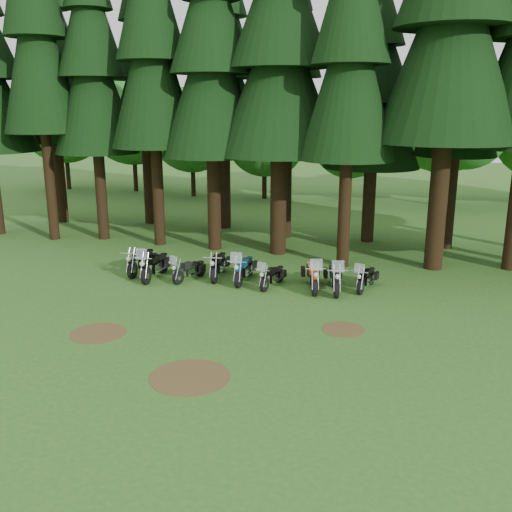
# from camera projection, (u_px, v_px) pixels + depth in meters

# --- Properties ---
(ground) EXTENTS (120.00, 120.00, 0.00)m
(ground) POSITION_uv_depth(u_px,v_px,m) (208.00, 321.00, 19.31)
(ground) COLOR #2D5B1F
(ground) RESTS_ON ground
(pine_front_1) EXTENTS (3.92, 3.92, 19.88)m
(pine_front_1) POSITION_uv_depth(u_px,v_px,m) (33.00, 2.00, 27.86)
(pine_front_1) COLOR black
(pine_front_1) RESTS_ON ground
(pine_front_2) EXTENTS (4.32, 4.32, 16.22)m
(pine_front_2) POSITION_uv_depth(u_px,v_px,m) (91.00, 50.00, 28.53)
(pine_front_2) COLOR black
(pine_front_2) RESTS_ON ground
(pine_front_3) EXTENTS (4.32, 4.32, 17.57)m
(pine_front_3) POSITION_uv_depth(u_px,v_px,m) (151.00, 29.00, 27.10)
(pine_front_3) COLOR black
(pine_front_3) RESTS_ON ground
(pine_front_4) EXTENTS (4.95, 4.95, 16.33)m
(pine_front_4) POSITION_uv_depth(u_px,v_px,m) (211.00, 44.00, 26.36)
(pine_front_4) COLOR black
(pine_front_4) RESTS_ON ground
(pine_front_5) EXTENTS (5.81, 5.81, 16.72)m
(pine_front_5) POSITION_uv_depth(u_px,v_px,m) (280.00, 37.00, 25.46)
(pine_front_5) COLOR black
(pine_front_5) RESTS_ON ground
(pine_front_6) EXTENTS (4.15, 4.15, 16.75)m
(pine_front_6) POSITION_uv_depth(u_px,v_px,m) (352.00, 30.00, 23.23)
(pine_front_6) COLOR black
(pine_front_6) RESTS_ON ground
(pine_back_0) EXTENTS (5.00, 5.00, 17.21)m
(pine_back_0) POSITION_uv_depth(u_px,v_px,m) (48.00, 46.00, 32.88)
(pine_back_0) COLOR black
(pine_back_0) RESTS_ON ground
(pine_back_1) EXTENTS (4.52, 4.52, 16.22)m
(pine_back_1) POSITION_uv_depth(u_px,v_px,m) (142.00, 57.00, 32.59)
(pine_back_1) COLOR black
(pine_back_1) RESTS_ON ground
(pine_back_2) EXTENTS (4.85, 4.85, 16.30)m
(pine_back_2) POSITION_uv_depth(u_px,v_px,m) (223.00, 54.00, 31.32)
(pine_back_2) COLOR black
(pine_back_2) RESTS_ON ground
(pine_back_3) EXTENTS (4.35, 4.35, 16.20)m
(pine_back_3) POSITION_uv_depth(u_px,v_px,m) (288.00, 51.00, 28.90)
(pine_back_3) COLOR black
(pine_back_3) RESTS_ON ground
(pine_back_4) EXTENTS (4.94, 4.94, 13.78)m
(pine_back_4) POSITION_uv_depth(u_px,v_px,m) (375.00, 80.00, 28.37)
(pine_back_4) COLOR black
(pine_back_4) RESTS_ON ground
(pine_back_5) EXTENTS (3.94, 3.94, 16.33)m
(pine_back_5) POSITION_uv_depth(u_px,v_px,m) (464.00, 44.00, 26.53)
(pine_back_5) COLOR black
(pine_back_5) RESTS_ON ground
(decid_0) EXTENTS (8.00, 7.78, 10.00)m
(decid_0) POSITION_uv_depth(u_px,v_px,m) (65.00, 119.00, 47.17)
(decid_0) COLOR black
(decid_0) RESTS_ON ground
(decid_1) EXTENTS (7.91, 7.69, 9.88)m
(decid_1) POSITION_uv_depth(u_px,v_px,m) (135.00, 120.00, 46.00)
(decid_1) COLOR black
(decid_1) RESTS_ON ground
(decid_2) EXTENTS (6.72, 6.53, 8.40)m
(decid_2) POSITION_uv_depth(u_px,v_px,m) (195.00, 132.00, 43.82)
(decid_2) COLOR black
(decid_2) RESTS_ON ground
(decid_3) EXTENTS (6.12, 5.95, 7.65)m
(decid_3) POSITION_uv_depth(u_px,v_px,m) (267.00, 139.00, 42.72)
(decid_3) COLOR black
(decid_3) RESTS_ON ground
(decid_4) EXTENTS (5.93, 5.76, 7.41)m
(decid_4) POSITION_uv_depth(u_px,v_px,m) (354.00, 142.00, 42.17)
(decid_4) COLOR black
(decid_4) RESTS_ON ground
(decid_5) EXTENTS (8.45, 8.21, 10.56)m
(decid_5) POSITION_uv_depth(u_px,v_px,m) (452.00, 117.00, 39.31)
(decid_5) COLOR black
(decid_5) RESTS_ON ground
(dirt_patch_0) EXTENTS (1.80, 1.80, 0.01)m
(dirt_patch_0) POSITION_uv_depth(u_px,v_px,m) (98.00, 333.00, 18.26)
(dirt_patch_0) COLOR #4C3D1E
(dirt_patch_0) RESTS_ON ground
(dirt_patch_1) EXTENTS (1.40, 1.40, 0.01)m
(dirt_patch_1) POSITION_uv_depth(u_px,v_px,m) (343.00, 329.00, 18.56)
(dirt_patch_1) COLOR #4C3D1E
(dirt_patch_1) RESTS_ON ground
(dirt_patch_2) EXTENTS (2.20, 2.20, 0.01)m
(dirt_patch_2) POSITION_uv_depth(u_px,v_px,m) (190.00, 377.00, 15.33)
(dirt_patch_2) COLOR #4C3D1E
(dirt_patch_2) RESTS_ON ground
(motorcycle_0) EXTENTS (0.35, 2.41, 0.98)m
(motorcycle_0) POSITION_uv_depth(u_px,v_px,m) (141.00, 262.00, 24.63)
(motorcycle_0) COLOR black
(motorcycle_0) RESTS_ON ground
(motorcycle_1) EXTENTS (0.47, 2.51, 1.58)m
(motorcycle_1) POSITION_uv_depth(u_px,v_px,m) (155.00, 266.00, 23.85)
(motorcycle_1) COLOR black
(motorcycle_1) RESTS_ON ground
(motorcycle_2) EXTENTS (0.88, 1.95, 1.25)m
(motorcycle_2) POSITION_uv_depth(u_px,v_px,m) (189.00, 271.00, 23.61)
(motorcycle_2) COLOR black
(motorcycle_2) RESTS_ON ground
(motorcycle_3) EXTENTS (0.49, 2.42, 0.98)m
(motorcycle_3) POSITION_uv_depth(u_px,v_px,m) (218.00, 266.00, 24.00)
(motorcycle_3) COLOR black
(motorcycle_3) RESTS_ON ground
(motorcycle_4) EXTENTS (0.46, 2.44, 1.54)m
(motorcycle_4) POSITION_uv_depth(u_px,v_px,m) (244.00, 270.00, 23.41)
(motorcycle_4) COLOR black
(motorcycle_4) RESTS_ON ground
(motorcycle_5) EXTENTS (0.65, 2.00, 1.26)m
(motorcycle_5) POSITION_uv_depth(u_px,v_px,m) (272.00, 277.00, 22.75)
(motorcycle_5) COLOR black
(motorcycle_5) RESTS_ON ground
(motorcycle_6) EXTENTS (1.03, 2.44, 1.55)m
(motorcycle_6) POSITION_uv_depth(u_px,v_px,m) (312.00, 277.00, 22.46)
(motorcycle_6) COLOR black
(motorcycle_6) RESTS_ON ground
(motorcycle_7) EXTENTS (0.90, 2.45, 1.55)m
(motorcycle_7) POSITION_uv_depth(u_px,v_px,m) (334.00, 278.00, 22.25)
(motorcycle_7) COLOR black
(motorcycle_7) RESTS_ON ground
(motorcycle_8) EXTENTS (0.67, 2.07, 1.30)m
(motorcycle_8) POSITION_uv_depth(u_px,v_px,m) (366.00, 279.00, 22.45)
(motorcycle_8) COLOR black
(motorcycle_8) RESTS_ON ground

